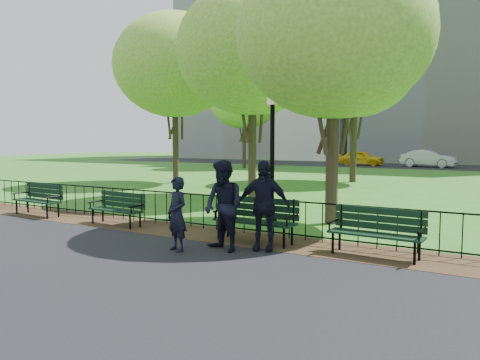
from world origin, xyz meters
The scene contains 21 objects.
ground centered at (0.00, 0.00, 0.00)m, with size 120.00×120.00×0.00m, color #2E6B1C.
asphalt_path centered at (0.00, -3.40, 0.01)m, with size 60.00×9.20×0.01m, color black.
dirt_strip centered at (0.00, 1.50, 0.01)m, with size 60.00×1.60×0.01m, color #362016.
far_street centered at (0.00, 35.00, 0.01)m, with size 70.00×9.00×0.01m, color black.
iron_fence centered at (0.00, 2.00, 0.50)m, with size 24.06×0.06×1.00m.
apartment_west centered at (-22.00, 48.00, 13.00)m, with size 22.00×15.00×26.00m, color silver.
park_bench_main centered at (0.27, 1.26, 0.65)m, with size 1.92×0.64×1.08m.
park_bench_left_a centered at (-3.64, 1.27, 0.55)m, with size 1.72×0.64×0.96m.
park_bench_left_b centered at (-6.86, 1.25, 0.59)m, with size 1.86×0.69×1.04m.
park_bench_right_a centered at (3.15, 1.38, 0.59)m, with size 1.84×0.66×1.03m.
lamppost centered at (-0.32, 3.73, 1.99)m, with size 0.33×0.33×3.65m.
tree_near_w centered at (-3.60, 8.50, 5.76)m, with size 5.96×5.96×8.30m.
tree_near_e centered at (1.14, 4.42, 5.03)m, with size 5.20×5.20×7.24m.
tree_mid_w centered at (-10.16, 11.93, 6.17)m, with size 6.37×6.37×8.88m.
tree_far_c centered at (-2.21, 17.24, 6.19)m, with size 6.40×6.40×8.92m.
tree_far_w centered at (-13.80, 25.43, 5.69)m, with size 5.88×5.88×8.20m.
person_left centered at (-0.47, -0.25, 0.77)m, with size 0.55×0.36×1.51m, color black.
person_mid centered at (0.35, 0.23, 0.94)m, with size 0.90×0.47×1.86m, color black.
person_right centered at (1.00, 0.71, 0.94)m, with size 1.08×0.44×1.85m, color black.
taxi centered at (-6.59, 34.04, 0.69)m, with size 1.60×3.97×1.35m, color yellow.
sedan_silver centered at (-0.90, 34.02, 0.74)m, with size 1.54×4.41×1.45m, color #AEB1B6.
Camera 1 is at (5.42, -7.68, 2.27)m, focal length 35.00 mm.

